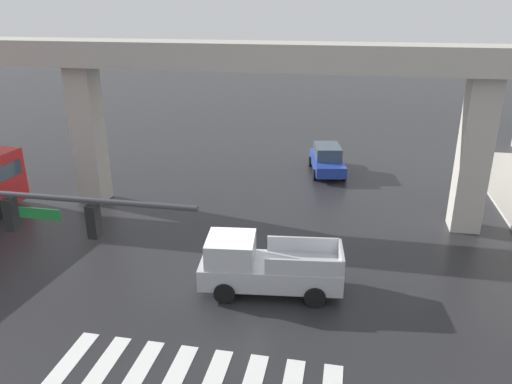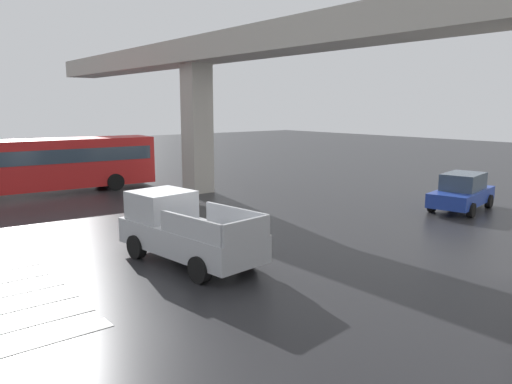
# 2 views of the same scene
# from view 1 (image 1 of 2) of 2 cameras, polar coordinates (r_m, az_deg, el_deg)

# --- Properties ---
(ground_plane) EXTENTS (120.00, 120.00, 0.00)m
(ground_plane) POSITION_cam_1_polar(r_m,az_deg,el_deg) (19.11, -2.31, -10.44)
(ground_plane) COLOR #232326
(crosswalk_stripes) EXTENTS (8.25, 2.80, 0.01)m
(crosswalk_stripes) POSITION_cam_1_polar(r_m,az_deg,el_deg) (15.05, -7.19, -20.61)
(crosswalk_stripes) COLOR silver
(crosswalk_stripes) RESTS_ON ground
(elevated_overpass) EXTENTS (53.58, 2.30, 8.25)m
(elevated_overpass) POSITION_cam_1_polar(r_m,az_deg,el_deg) (23.25, 1.43, 13.87)
(elevated_overpass) COLOR #ADA89E
(elevated_overpass) RESTS_ON ground
(pickup_truck) EXTENTS (5.28, 2.52, 2.08)m
(pickup_truck) POSITION_cam_1_polar(r_m,az_deg,el_deg) (18.24, 0.76, -8.49)
(pickup_truck) COLOR #A8AAAF
(pickup_truck) RESTS_ON ground
(sedan_blue) EXTENTS (2.55, 4.55, 1.72)m
(sedan_blue) POSITION_cam_1_polar(r_m,az_deg,el_deg) (31.05, 8.15, 3.72)
(sedan_blue) COLOR #1E3899
(sedan_blue) RESTS_ON ground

